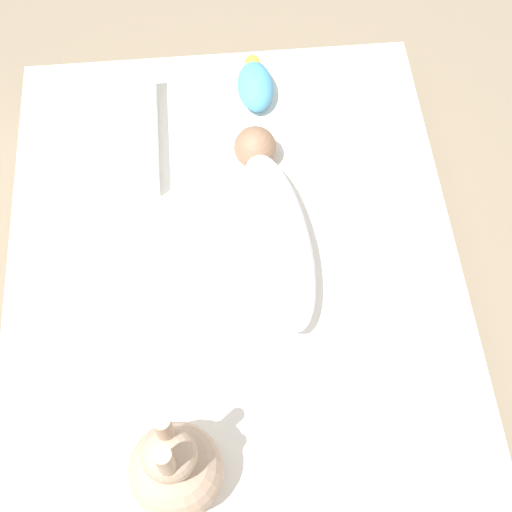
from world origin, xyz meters
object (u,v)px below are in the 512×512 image
(pillow, at_px, (93,136))
(bunny_plush, at_px, (175,468))
(turtle_plush, at_px, (255,85))
(swaddled_baby, at_px, (274,225))

(pillow, bearing_deg, bunny_plush, -167.85)
(pillow, xyz_separation_m, bunny_plush, (-0.88, -0.19, 0.08))
(bunny_plush, distance_m, turtle_plush, 1.05)
(pillow, height_order, turtle_plush, turtle_plush)
(turtle_plush, bearing_deg, pillow, 107.20)
(pillow, bearing_deg, swaddled_baby, -126.50)
(swaddled_baby, bearing_deg, turtle_plush, -5.15)
(bunny_plush, bearing_deg, turtle_plush, -13.51)
(swaddled_baby, distance_m, bunny_plush, 0.61)
(swaddled_baby, bearing_deg, bunny_plush, 150.28)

